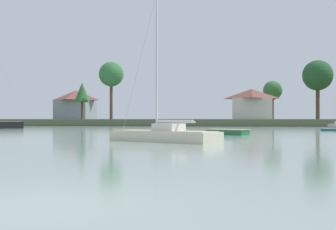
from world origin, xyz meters
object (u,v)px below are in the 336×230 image
(dinghy_skyblue, at_px, (124,134))
(sailboat_cream, at_px, (164,138))
(dinghy_teal, at_px, (334,130))
(dinghy_green, at_px, (227,133))

(dinghy_skyblue, bearing_deg, sailboat_cream, -63.70)
(dinghy_teal, distance_m, sailboat_cream, 31.44)
(sailboat_cream, bearing_deg, dinghy_skyblue, 116.30)
(dinghy_green, xyz_separation_m, sailboat_cream, (-3.55, -12.50, 0.04))
(dinghy_skyblue, relative_size, sailboat_cream, 0.30)
(dinghy_teal, height_order, dinghy_green, dinghy_green)
(dinghy_skyblue, xyz_separation_m, sailboat_cream, (5.10, -10.32, 0.07))
(dinghy_teal, bearing_deg, dinghy_skyblue, -140.24)
(dinghy_teal, distance_m, dinghy_skyblue, 26.70)
(dinghy_teal, relative_size, dinghy_skyblue, 1.01)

